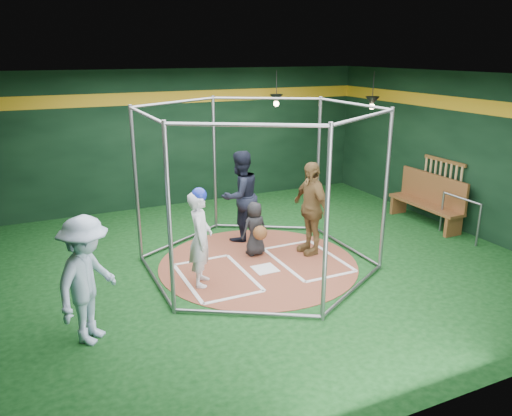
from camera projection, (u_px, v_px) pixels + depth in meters
name	position (u px, v px, depth m)	size (l,w,h in m)	color
room_shell	(258.00, 175.00, 9.07)	(10.10, 9.10, 3.53)	#0B3310
clay_disc	(258.00, 264.00, 9.59)	(3.80, 3.80, 0.01)	brown
home_plate	(265.00, 269.00, 9.33)	(0.43, 0.43, 0.01)	white
batter_box_left	(216.00, 277.00, 8.99)	(1.17, 1.77, 0.01)	white
batter_box_right	(307.00, 259.00, 9.76)	(1.17, 1.77, 0.01)	white
batting_cage	(258.00, 189.00, 9.14)	(4.05, 4.67, 3.00)	gray
bat_rack	(442.00, 180.00, 11.60)	(0.07, 1.25, 0.98)	brown
pendant_lamp_near	(276.00, 99.00, 12.77)	(0.34, 0.34, 0.90)	black
pendant_lamp_far	(372.00, 102.00, 12.11)	(0.34, 0.34, 0.90)	black
batter_figure	(200.00, 237.00, 8.51)	(0.61, 0.72, 1.74)	silver
visitor_leopard	(311.00, 208.00, 9.86)	(1.10, 0.46, 1.87)	#9F7B44
catcher_figure	(255.00, 229.00, 9.85)	(0.58, 0.60, 1.09)	black
umpire	(240.00, 196.00, 10.56)	(0.94, 0.73, 1.94)	black
bystander_blue	(87.00, 280.00, 6.81)	(1.19, 0.68, 1.84)	#B0CAEA
dugout_bench	(429.00, 199.00, 11.69)	(0.47, 2.03, 1.18)	brown
steel_railing	(460.00, 211.00, 10.74)	(0.05, 1.07, 0.93)	gray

